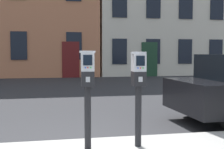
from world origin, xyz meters
The scene contains 2 objects.
parking_meter_near_kerb centered at (0.01, -0.33, 1.06)m, with size 0.23×0.26×1.34m.
parking_meter_twin_adjacent centered at (0.72, -0.33, 1.06)m, with size 0.23×0.26×1.33m.
Camera 1 is at (-0.47, -4.46, 1.45)m, focal length 49.66 mm.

